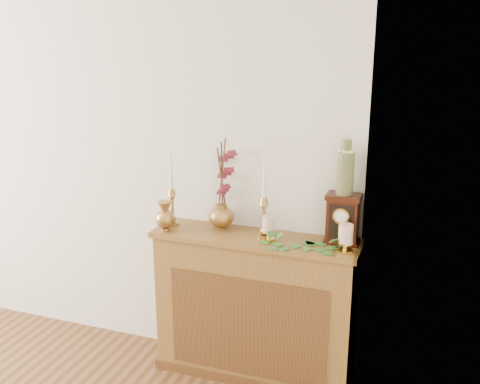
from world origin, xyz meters
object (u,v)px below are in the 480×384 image
at_px(candlestick_center, 264,211).
at_px(mantel_clock, 343,219).
at_px(candlestick_left, 172,201).
at_px(ceramic_vase, 345,170).
at_px(ginger_jar, 225,186).
at_px(bud_vase, 165,217).

bearing_deg(candlestick_center, mantel_clock, 10.10).
relative_size(candlestick_left, ceramic_vase, 1.56).
relative_size(ginger_jar, ceramic_vase, 1.84).
xyz_separation_m(candlestick_center, ginger_jar, (-0.28, 0.11, 0.09)).
bearing_deg(candlestick_left, mantel_clock, 3.45).
xyz_separation_m(candlestick_left, ginger_jar, (0.31, 0.09, 0.10)).
relative_size(bud_vase, ginger_jar, 0.32).
height_order(candlestick_center, mantel_clock, candlestick_center).
distance_m(ginger_jar, ceramic_vase, 0.74).
distance_m(candlestick_left, candlestick_center, 0.60).
distance_m(candlestick_center, ceramic_vase, 0.52).
xyz_separation_m(candlestick_left, ceramic_vase, (1.04, 0.07, 0.27)).
height_order(mantel_clock, ceramic_vase, ceramic_vase).
bearing_deg(ceramic_vase, bud_vase, -170.54).
distance_m(mantel_clock, ceramic_vase, 0.29).
height_order(ginger_jar, ceramic_vase, ceramic_vase).
xyz_separation_m(ginger_jar, ceramic_vase, (0.72, -0.02, 0.17)).
bearing_deg(ceramic_vase, mantel_clock, -90.73).
distance_m(candlestick_left, ceramic_vase, 1.07).
relative_size(candlestick_center, ceramic_vase, 1.63).
xyz_separation_m(bud_vase, mantel_clock, (1.03, 0.17, 0.05)).
bearing_deg(candlestick_center, candlestick_left, 178.44).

